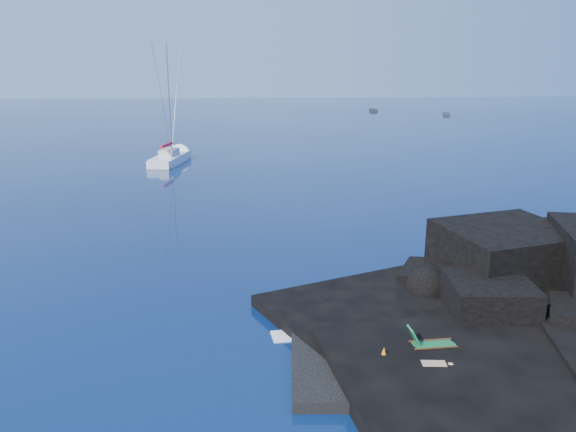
% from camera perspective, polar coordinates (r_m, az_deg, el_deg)
% --- Properties ---
extents(ground, '(400.00, 400.00, 0.00)m').
position_cam_1_polar(ground, '(18.42, -0.18, -15.97)').
color(ground, black).
rests_on(ground, ground).
extents(beach, '(9.08, 6.86, 0.70)m').
position_cam_1_polar(beach, '(19.75, 13.19, -14.16)').
color(beach, black).
rests_on(beach, ground).
extents(surf_foam, '(10.00, 8.00, 0.06)m').
position_cam_1_polar(surf_foam, '(23.74, 10.83, -8.98)').
color(surf_foam, white).
rests_on(surf_foam, ground).
extents(sailboat, '(4.56, 11.90, 12.21)m').
position_cam_1_polar(sailboat, '(61.21, -11.80, 5.34)').
color(sailboat, white).
rests_on(sailboat, ground).
extents(deck_chair, '(1.54, 0.71, 1.04)m').
position_cam_1_polar(deck_chair, '(19.37, 14.58, -11.94)').
color(deck_chair, '#186F36').
rests_on(deck_chair, beach).
extents(towel, '(1.98, 1.13, 0.05)m').
position_cam_1_polar(towel, '(18.51, 14.55, -14.99)').
color(towel, white).
rests_on(towel, beach).
extents(sunbather, '(1.83, 0.73, 0.27)m').
position_cam_1_polar(sunbather, '(18.43, 14.58, -14.55)').
color(sunbather, tan).
rests_on(sunbather, towel).
extents(marker_cone, '(0.37, 0.37, 0.52)m').
position_cam_1_polar(marker_cone, '(18.60, 9.71, -13.72)').
color(marker_cone, orange).
rests_on(marker_cone, beach).
extents(distant_boat_a, '(1.69, 4.53, 0.59)m').
position_cam_1_polar(distant_boat_a, '(142.34, 8.66, 10.48)').
color(distant_boat_a, '#27272C').
rests_on(distant_boat_a, ground).
extents(distant_boat_b, '(2.48, 4.34, 0.55)m').
position_cam_1_polar(distant_boat_b, '(132.49, 15.80, 9.83)').
color(distant_boat_b, '#28282E').
rests_on(distant_boat_b, ground).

